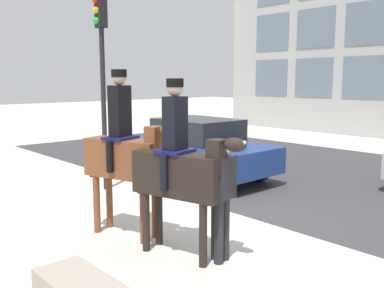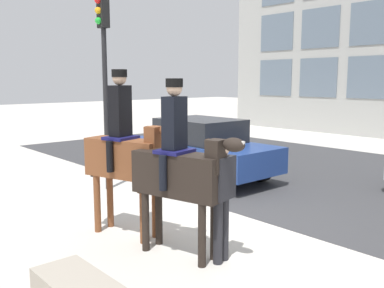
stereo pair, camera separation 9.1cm
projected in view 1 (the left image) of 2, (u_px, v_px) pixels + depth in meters
The scene contains 7 objects.
ground_plane at pixel (222, 221), 7.64m from camera, with size 80.00×80.00×0.00m, color beige.
road_surface at pixel (352, 180), 10.81m from camera, with size 22.77×8.50×0.01m.
mounted_horse_lead at pixel (126, 153), 6.77m from camera, with size 1.74×0.80×2.66m.
mounted_horse_companion at pixel (181, 169), 5.98m from camera, with size 1.78×0.75×2.52m.
pedestrian_bystander at pixel (221, 192), 5.80m from camera, with size 0.81×0.57×1.69m.
street_car_near_lane at pixel (200, 148), 10.94m from camera, with size 4.01×1.82×1.52m.
traffic_light at pixel (102, 62), 9.45m from camera, with size 0.24×0.29×4.35m.
Camera 1 is at (5.06, -5.36, 2.50)m, focal length 40.00 mm.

